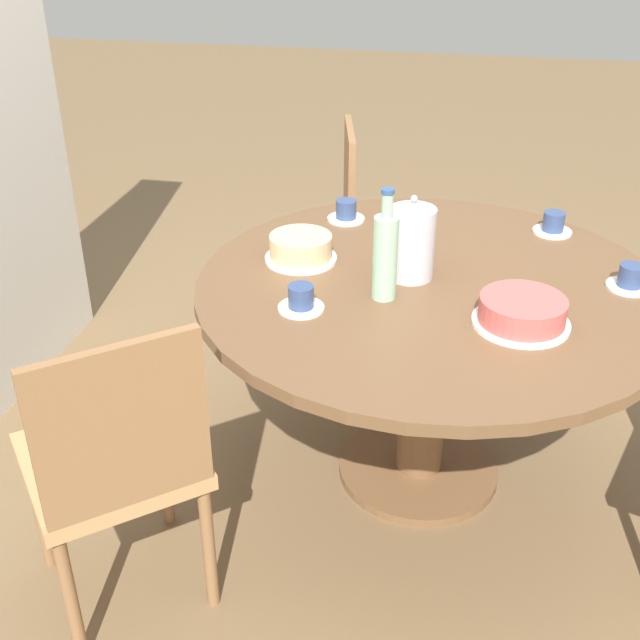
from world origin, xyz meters
name	(u,v)px	position (x,y,z in m)	size (l,w,h in m)	color
ground_plane	(418,471)	(0.00, 0.00, 0.00)	(14.00, 14.00, 0.00)	brown
dining_table	(429,322)	(0.00, 0.00, 0.57)	(1.38, 1.38, 0.71)	brown
chair_a	(115,462)	(-0.69, 0.71, 0.48)	(0.59, 0.59, 0.88)	olive
chair_c	(381,225)	(0.95, 0.27, 0.48)	(0.50, 0.50, 0.88)	olive
coffee_pot	(412,241)	(0.03, 0.07, 0.82)	(0.14, 0.14, 0.25)	silver
water_bottle	(385,255)	(-0.12, 0.13, 0.84)	(0.07, 0.07, 0.32)	#99C6A3
cake_main	(522,312)	(-0.20, -0.25, 0.74)	(0.26, 0.26, 0.08)	white
cake_second	(301,249)	(0.07, 0.41, 0.75)	(0.22, 0.22, 0.08)	white
cup_a	(346,212)	(0.42, 0.33, 0.74)	(0.13, 0.13, 0.07)	silver
cup_b	(630,279)	(0.08, -0.56, 0.74)	(0.13, 0.13, 0.07)	silver
cup_c	(553,224)	(0.45, -0.36, 0.74)	(0.13, 0.13, 0.07)	silver
cup_d	(301,300)	(-0.23, 0.34, 0.74)	(0.13, 0.13, 0.07)	silver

